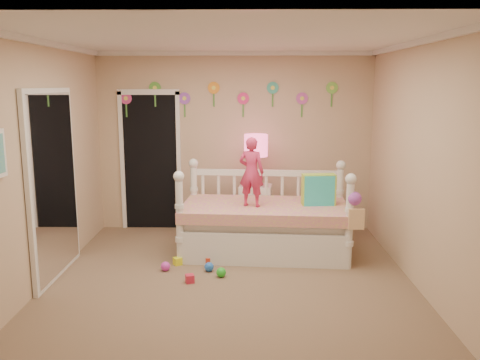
{
  "coord_description": "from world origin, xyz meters",
  "views": [
    {
      "loc": [
        0.18,
        -5.12,
        2.14
      ],
      "look_at": [
        0.1,
        0.6,
        1.05
      ],
      "focal_mm": 37.71,
      "sensor_mm": 36.0,
      "label": 1
    }
  ],
  "objects_px": {
    "daybed": "(265,209)",
    "child": "(251,172)",
    "nightstand": "(256,211)",
    "table_lamp": "(256,152)"
  },
  "relations": [
    {
      "from": "daybed",
      "to": "table_lamp",
      "type": "xyz_separation_m",
      "value": [
        -0.1,
        0.72,
        0.64
      ]
    },
    {
      "from": "daybed",
      "to": "table_lamp",
      "type": "bearing_deg",
      "value": 102.14
    },
    {
      "from": "daybed",
      "to": "child",
      "type": "height_order",
      "value": "child"
    },
    {
      "from": "child",
      "to": "table_lamp",
      "type": "bearing_deg",
      "value": -77.54
    },
    {
      "from": "daybed",
      "to": "nightstand",
      "type": "relative_size",
      "value": 2.87
    },
    {
      "from": "nightstand",
      "to": "table_lamp",
      "type": "xyz_separation_m",
      "value": [
        0.0,
        0.0,
        0.85
      ]
    },
    {
      "from": "daybed",
      "to": "nightstand",
      "type": "xyz_separation_m",
      "value": [
        -0.1,
        0.72,
        -0.21
      ]
    },
    {
      "from": "child",
      "to": "table_lamp",
      "type": "distance_m",
      "value": 0.84
    },
    {
      "from": "child",
      "to": "nightstand",
      "type": "height_order",
      "value": "child"
    },
    {
      "from": "child",
      "to": "nightstand",
      "type": "bearing_deg",
      "value": -77.54
    }
  ]
}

